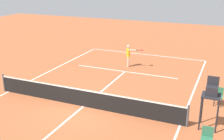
{
  "coord_description": "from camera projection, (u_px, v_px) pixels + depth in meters",
  "views": [
    {
      "loc": [
        -6.72,
        11.81,
        6.53
      ],
      "look_at": [
        0.07,
        -3.98,
        0.8
      ],
      "focal_mm": 45.11,
      "sensor_mm": 36.0,
      "label": 1
    }
  ],
  "objects": [
    {
      "name": "courtside_chair_mid",
      "position": [
        218.0,
        95.0,
        14.91
      ],
      "size": [
        0.44,
        0.46,
        0.95
      ],
      "color": "#262626",
      "rests_on": "ground"
    },
    {
      "name": "ground_plane",
      "position": [
        84.0,
        106.0,
        14.87
      ],
      "size": [
        60.0,
        60.0,
        0.0
      ],
      "primitive_type": "plane",
      "color": "#AD5933"
    },
    {
      "name": "tennis_net",
      "position": [
        83.0,
        98.0,
        14.72
      ],
      "size": [
        10.84,
        0.1,
        1.07
      ],
      "color": "#4C4C51",
      "rests_on": "ground"
    },
    {
      "name": "player_serving",
      "position": [
        129.0,
        54.0,
        21.11
      ],
      "size": [
        1.31,
        0.58,
        1.69
      ],
      "rotation": [
        0.0,
        0.0,
        1.94
      ],
      "color": "beige",
      "rests_on": "ground"
    },
    {
      "name": "umpire_chair",
      "position": [
        211.0,
        95.0,
        12.3
      ],
      "size": [
        0.8,
        0.8,
        2.41
      ],
      "color": "#232328",
      "rests_on": "ground"
    },
    {
      "name": "courtside_chair_near",
      "position": [
        207.0,
        138.0,
        11.01
      ],
      "size": [
        0.44,
        0.46,
        0.95
      ],
      "color": "#262626",
      "rests_on": "ground"
    },
    {
      "name": "tennis_ball",
      "position": [
        104.0,
        69.0,
        20.75
      ],
      "size": [
        0.07,
        0.07,
        0.07
      ],
      "primitive_type": "sphere",
      "color": "#CCE033",
      "rests_on": "ground"
    },
    {
      "name": "court_lines",
      "position": [
        84.0,
        106.0,
        14.87
      ],
      "size": [
        10.24,
        22.73,
        0.01
      ],
      "color": "white",
      "rests_on": "ground"
    }
  ]
}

